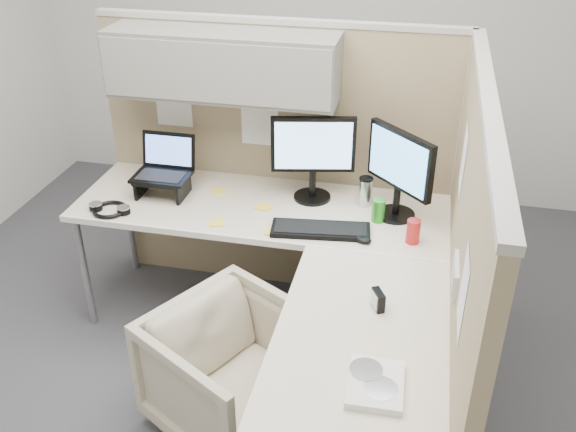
% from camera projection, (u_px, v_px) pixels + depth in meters
% --- Properties ---
extents(ground, '(4.50, 4.50, 0.00)m').
position_uv_depth(ground, '(259.00, 380.00, 3.30)').
color(ground, '#3B3B41').
rests_on(ground, ground).
extents(partition_back, '(2.00, 0.36, 1.63)m').
position_uv_depth(partition_back, '(255.00, 119.00, 3.50)').
color(partition_back, '#9A8765').
rests_on(partition_back, ground).
extents(partition_right, '(0.07, 2.03, 1.63)m').
position_uv_depth(partition_right, '(459.00, 280.00, 2.67)').
color(partition_right, '#9A8765').
rests_on(partition_right, ground).
extents(desk, '(2.00, 1.98, 0.73)m').
position_uv_depth(desk, '(287.00, 259.00, 3.04)').
color(desk, beige).
rests_on(desk, ground).
extents(office_chair, '(0.85, 0.87, 0.67)m').
position_uv_depth(office_chair, '(234.00, 367.00, 2.91)').
color(office_chair, beige).
rests_on(office_chair, ground).
extents(monitor_left, '(0.44, 0.20, 0.47)m').
position_uv_depth(monitor_left, '(313.00, 152.00, 3.35)').
color(monitor_left, black).
rests_on(monitor_left, desk).
extents(monitor_right, '(0.34, 0.33, 0.47)m').
position_uv_depth(monitor_right, '(399.00, 168.00, 3.18)').
color(monitor_right, black).
rests_on(monitor_right, desk).
extents(laptop_station, '(0.30, 0.26, 0.31)m').
position_uv_depth(laptop_station, '(164.00, 173.00, 3.48)').
color(laptop_station, black).
rests_on(laptop_station, desk).
extents(keyboard, '(0.50, 0.22, 0.02)m').
position_uv_depth(keyboard, '(321.00, 230.00, 3.17)').
color(keyboard, black).
rests_on(keyboard, desk).
extents(mouse, '(0.10, 0.08, 0.03)m').
position_uv_depth(mouse, '(363.00, 239.00, 3.09)').
color(mouse, black).
rests_on(mouse, desk).
extents(travel_mug, '(0.07, 0.07, 0.16)m').
position_uv_depth(travel_mug, '(365.00, 191.00, 3.38)').
color(travel_mug, silver).
rests_on(travel_mug, desk).
extents(soda_can_green, '(0.07, 0.07, 0.12)m').
position_uv_depth(soda_can_green, '(413.00, 231.00, 3.06)').
color(soda_can_green, '#B21E1E').
rests_on(soda_can_green, desk).
extents(soda_can_silver, '(0.07, 0.07, 0.12)m').
position_uv_depth(soda_can_silver, '(378.00, 210.00, 3.24)').
color(soda_can_silver, '#268C1E').
rests_on(soda_can_silver, desk).
extents(sticky_note_b, '(0.08, 0.08, 0.01)m').
position_uv_depth(sticky_note_b, '(273.00, 232.00, 3.17)').
color(sticky_note_b, yellow).
rests_on(sticky_note_b, desk).
extents(sticky_note_d, '(0.10, 0.10, 0.01)m').
position_uv_depth(sticky_note_d, '(264.00, 207.00, 3.39)').
color(sticky_note_d, yellow).
rests_on(sticky_note_d, desk).
extents(sticky_note_a, '(0.10, 0.10, 0.01)m').
position_uv_depth(sticky_note_a, '(217.00, 223.00, 3.25)').
color(sticky_note_a, yellow).
rests_on(sticky_note_a, desk).
extents(sticky_note_c, '(0.10, 0.10, 0.01)m').
position_uv_depth(sticky_note_c, '(218.00, 191.00, 3.55)').
color(sticky_note_c, yellow).
rests_on(sticky_note_c, desk).
extents(headphones, '(0.23, 0.19, 0.03)m').
position_uv_depth(headphones, '(110.00, 209.00, 3.35)').
color(headphones, black).
rests_on(headphones, desk).
extents(paper_stack, '(0.20, 0.25, 0.03)m').
position_uv_depth(paper_stack, '(375.00, 384.00, 2.25)').
color(paper_stack, white).
rests_on(paper_stack, desk).
extents(desk_clock, '(0.07, 0.09, 0.08)m').
position_uv_depth(desk_clock, '(378.00, 300.00, 2.63)').
color(desk_clock, black).
rests_on(desk_clock, desk).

